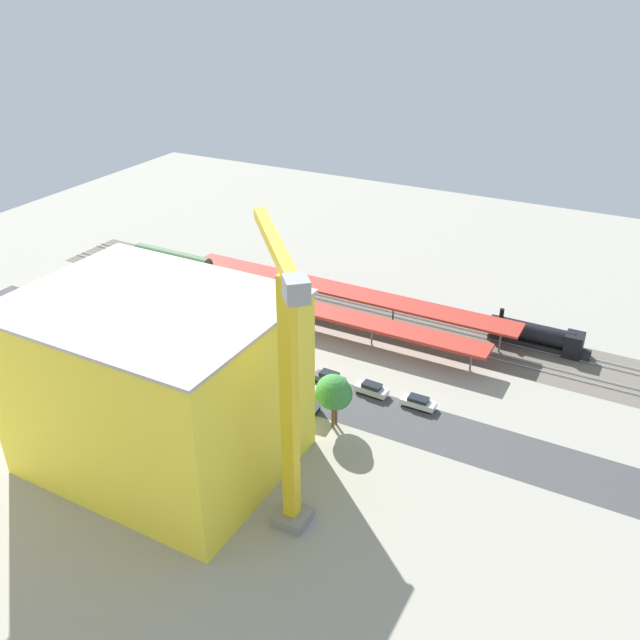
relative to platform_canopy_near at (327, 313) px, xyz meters
name	(u,v)px	position (x,y,z in m)	size (l,w,h in m)	color
ground_plane	(284,371)	(0.33, 13.33, -3.73)	(192.34, 192.34, 0.00)	#9E998C
rail_bed	(347,312)	(0.33, -8.22, -3.72)	(120.21, 13.62, 0.01)	#665E54
street_asphalt	(274,381)	(0.33, 16.24, -3.72)	(120.21, 9.00, 0.01)	#424244
track_rails	(347,311)	(0.33, -8.22, -3.55)	(120.20, 9.24, 0.12)	#9E9EA8
platform_canopy_near	(327,313)	(0.00, 0.00, 0.00)	(53.06, 5.43, 3.98)	#A82D23
platform_canopy_far	(345,291)	(0.39, -7.39, 0.56)	(59.33, 6.05, 4.51)	#A82D23
locomotive	(540,337)	(-31.45, -11.03, -1.84)	(15.53, 3.16, 5.22)	black
freight_coach_far	(173,265)	(35.15, -5.41, -0.68)	(17.19, 3.33, 5.82)	black
parked_car_0	(418,403)	(-20.30, 12.81, -3.02)	(4.81, 1.85, 1.58)	black
parked_car_1	(372,390)	(-13.50, 12.85, -2.96)	(4.74, 2.05, 1.72)	black
parked_car_2	(329,378)	(-6.93, 12.96, -2.97)	(4.69, 2.03, 1.71)	black
parked_car_3	(288,365)	(0.02, 12.66, -2.96)	(4.54, 1.88, 1.75)	black
parked_car_4	(250,357)	(6.25, 13.14, -2.98)	(4.64, 1.85, 1.69)	black
construction_building	(157,385)	(3.26, 36.66, 6.60)	(28.96, 22.40, 20.65)	yellow
construction_roof_slab	(146,303)	(3.26, 36.66, 17.13)	(29.56, 23.00, 0.40)	#ADA89E
tower_crane	(287,378)	(-14.93, 38.18, 13.82)	(14.84, 16.88, 30.68)	gray
box_truck_0	(278,388)	(-2.38, 19.52, -2.14)	(9.44, 2.86, 3.20)	black
box_truck_1	(287,395)	(-4.52, 20.77, -1.95)	(9.30, 3.09, 3.63)	black
street_tree_0	(336,394)	(-12.14, 21.32, 0.97)	(4.19, 4.19, 6.81)	brown
street_tree_1	(53,307)	(38.15, 20.56, 1.41)	(5.50, 5.50, 7.90)	brown
street_tree_2	(123,331)	(22.45, 21.87, 1.62)	(5.86, 5.86, 8.29)	brown
street_tree_3	(65,314)	(34.18, 21.89, 1.68)	(4.81, 4.81, 7.86)	brown
street_tree_4	(333,392)	(-12.03, 22.03, 1.67)	(4.55, 4.55, 7.70)	brown
street_tree_5	(222,365)	(5.09, 21.75, 0.65)	(5.34, 5.34, 7.05)	brown
traffic_light	(209,319)	(14.28, 11.96, 0.91)	(0.50, 0.36, 7.06)	#333333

